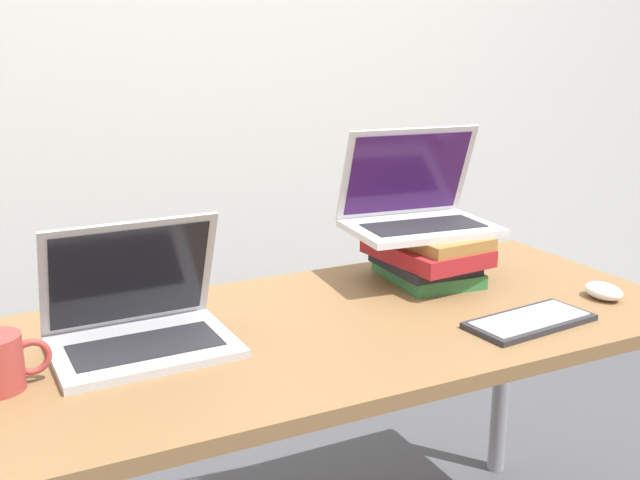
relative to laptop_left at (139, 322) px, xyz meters
The scene contains 7 objects.
wall_back 1.17m from the laptop_left, 68.12° to the left, with size 8.00×0.05×2.70m.
desk 0.40m from the laptop_left, ahead, with size 1.57×0.68×0.70m.
laptop_left is the anchor object (origin of this frame).
book_stack 0.73m from the laptop_left, ahead, with size 0.23×0.30×0.12m.
laptop_on_books 0.73m from the laptop_left, 10.38° to the left, with size 0.36×0.28×0.24m.
wireless_keyboard 0.79m from the laptop_left, 18.04° to the right, with size 0.29×0.15×0.01m.
mouse 1.02m from the laptop_left, 11.03° to the right, with size 0.07×0.10×0.04m.
Camera 1 is at (-0.66, -0.95, 1.27)m, focal length 42.00 mm.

